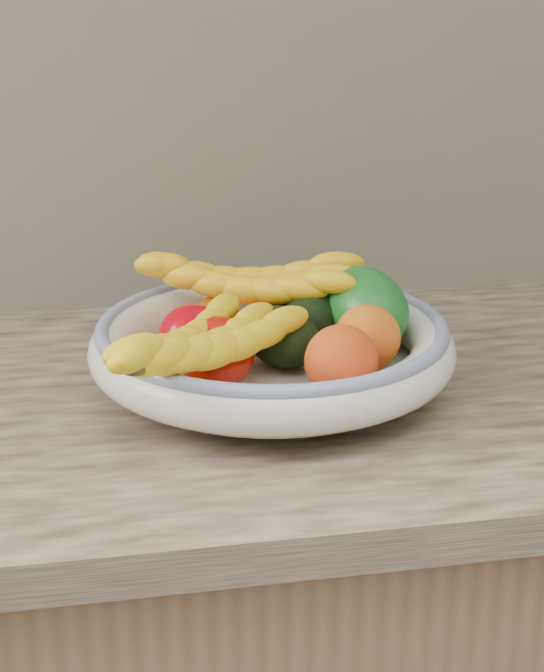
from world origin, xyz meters
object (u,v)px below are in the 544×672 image
(green_mango, at_px, (362,310))
(banana_bunch_back, at_px, (247,288))
(banana_bunch_front, at_px, (199,352))
(fruit_bowl, at_px, (272,346))

(green_mango, height_order, banana_bunch_back, green_mango)
(green_mango, bearing_deg, banana_bunch_back, 135.45)
(green_mango, distance_m, banana_bunch_front, 0.22)
(green_mango, height_order, banana_bunch_front, green_mango)
(banana_bunch_front, bearing_deg, fruit_bowl, -0.80)
(fruit_bowl, bearing_deg, green_mango, 12.12)
(fruit_bowl, relative_size, green_mango, 2.96)
(green_mango, bearing_deg, fruit_bowl, 175.94)
(banana_bunch_back, xyz_separation_m, banana_bunch_front, (-0.08, -0.18, -0.01))
(green_mango, xyz_separation_m, banana_bunch_back, (-0.12, 0.06, 0.01))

